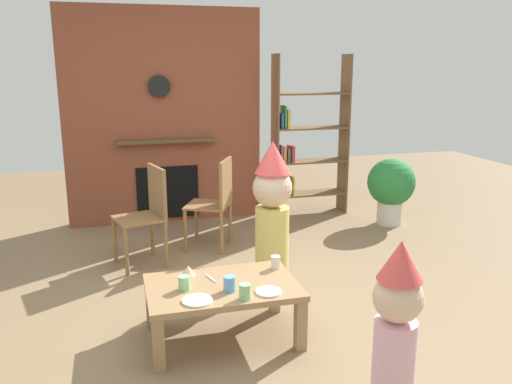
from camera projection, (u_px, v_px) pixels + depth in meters
The scene contains 17 objects.
ground_plane at pixel (251, 314), 3.85m from camera, with size 12.00×12.00×0.00m, color #846B4C.
brick_fireplace_feature at pixel (164, 118), 5.91m from camera, with size 2.20×0.28×2.40m.
bookshelf at pixel (304, 144), 6.22m from camera, with size 0.90×0.28×1.90m.
coffee_table at pixel (222, 293), 3.44m from camera, with size 0.99×0.64×0.38m.
paper_cup_near_left at pixel (184, 283), 3.34m from camera, with size 0.08×0.08×0.09m, color #8CD18C.
paper_cup_near_right at pixel (245, 292), 3.21m from camera, with size 0.07×0.07×0.10m, color #8CD18C.
paper_cup_center at pixel (276, 262), 3.69m from camera, with size 0.07×0.07×0.09m, color silver.
paper_cup_far_left at pixel (230, 284), 3.32m from camera, with size 0.08×0.08×0.10m, color #669EE0.
paper_plate_front at pixel (197, 300), 3.18m from camera, with size 0.19×0.19×0.01m, color white.
paper_plate_rear at pixel (269, 292), 3.31m from camera, with size 0.17×0.17×0.01m, color white.
birthday_cake_slice at pixel (188, 270), 3.57m from camera, with size 0.10×0.10×0.07m, color #EAC68C.
table_fork at pixel (211, 279), 3.51m from camera, with size 0.15×0.02×0.01m, color silver.
child_with_cone_hat at pixel (396, 322), 2.70m from camera, with size 0.26×0.26×0.94m.
child_in_pink at pixel (272, 208), 4.33m from camera, with size 0.33×0.33×1.19m.
dining_chair_left at pixel (148, 210), 4.71m from camera, with size 0.49×0.49×0.90m.
dining_chair_middle at pixel (217, 198), 5.10m from camera, with size 0.53×0.53×0.90m.
potted_plant_tall at pixel (391, 186), 5.91m from camera, with size 0.53×0.53×0.76m.
Camera 1 is at (-0.90, -3.41, 1.79)m, focal length 36.73 mm.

